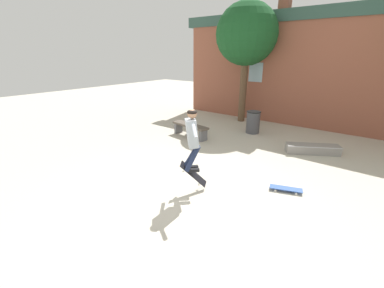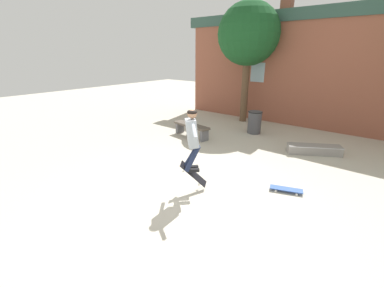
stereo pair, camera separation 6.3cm
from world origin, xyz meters
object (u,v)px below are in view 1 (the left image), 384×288
object	(u,v)px
tree_left	(247,35)
park_bench	(190,128)
skate_ledge	(313,149)
trash_bin	(253,122)
skateboard_resting	(286,189)
skater	(192,135)
skateboard_flipping	(193,174)

from	to	relation	value
tree_left	park_bench	xyz separation A→B (m)	(-0.38, -3.57, -3.58)
skate_ledge	trash_bin	world-z (taller)	trash_bin
skateboard_resting	park_bench	bearing A→B (deg)	-42.44
park_bench	skate_ledge	xyz separation A→B (m)	(4.36, 1.14, -0.22)
tree_left	skater	size ratio (longest dim) A/B	3.68
park_bench	skater	distance (m)	4.49
skateboard_resting	tree_left	bearing A→B (deg)	-72.33
skateboard_flipping	tree_left	bearing A→B (deg)	62.49
tree_left	skateboard_flipping	distance (m)	8.06
park_bench	skater	world-z (taller)	skater
park_bench	skater	bearing A→B (deg)	-42.15
tree_left	trash_bin	size ratio (longest dim) A/B	5.83
tree_left	skateboard_resting	bearing A→B (deg)	-52.76
park_bench	skate_ledge	bearing A→B (deg)	23.11
tree_left	skateboard_resting	xyz separation A→B (m)	(4.17, -5.49, -3.88)
skater	park_bench	bearing A→B (deg)	83.35
trash_bin	skater	distance (m)	5.60
park_bench	skateboard_resting	world-z (taller)	park_bench
skate_ledge	skateboard_resting	world-z (taller)	skate_ledge
trash_bin	skateboard_resting	bearing A→B (deg)	-54.59
trash_bin	skateboard_resting	distance (m)	4.89
park_bench	skateboard_resting	size ratio (longest dim) A/B	2.20
tree_left	skateboard_flipping	world-z (taller)	tree_left
skater	skateboard_flipping	size ratio (longest dim) A/B	2.13
park_bench	skate_ledge	world-z (taller)	park_bench
tree_left	trash_bin	world-z (taller)	tree_left
skateboard_flipping	skateboard_resting	bearing A→B (deg)	-9.52
skateboard_flipping	skateboard_resting	xyz separation A→B (m)	(1.81, 1.36, -0.36)
skate_ledge	skateboard_resting	xyz separation A→B (m)	(0.19, -3.06, -0.08)
tree_left	skate_ledge	distance (m)	6.01
park_bench	skateboard_resting	xyz separation A→B (m)	(4.55, -1.92, -0.30)
trash_bin	skateboard_flipping	xyz separation A→B (m)	(1.01, -5.33, -0.05)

